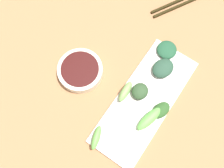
{
  "coord_description": "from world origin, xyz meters",
  "views": [
    {
      "loc": [
        0.09,
        -0.2,
        0.77
      ],
      "look_at": [
        -0.04,
        -0.02,
        0.05
      ],
      "focal_mm": 40.53,
      "sensor_mm": 36.0,
      "label": 1
    }
  ],
  "objects": [
    {
      "name": "tabletop",
      "position": [
        0.0,
        0.0,
        0.01
      ],
      "size": [
        2.1,
        2.1,
        0.02
      ],
      "primitive_type": "cube",
      "color": "#966A44",
      "rests_on": "ground"
    },
    {
      "name": "sauce_bowl",
      "position": [
        -0.14,
        -0.03,
        0.04
      ],
      "size": [
        0.14,
        0.14,
        0.03
      ],
      "color": "silver",
      "rests_on": "tabletop"
    },
    {
      "name": "serving_plate",
      "position": [
        0.07,
        -0.0,
        0.03
      ],
      "size": [
        0.15,
        0.39,
        0.01
      ],
      "primitive_type": "cube",
      "color": "silver",
      "rests_on": "tabletop"
    },
    {
      "name": "broccoli_leafy_0",
      "position": [
        0.06,
        0.11,
        0.05
      ],
      "size": [
        0.08,
        0.08,
        0.03
      ],
      "primitive_type": "ellipsoid",
      "rotation": [
        0.0,
        0.0,
        -0.29
      ],
      "color": "#254533",
      "rests_on": "serving_plate"
    },
    {
      "name": "broccoli_stalk_1",
      "position": [
        0.01,
        -0.01,
        0.05
      ],
      "size": [
        0.03,
        0.07,
        0.03
      ],
      "primitive_type": "ellipsoid",
      "rotation": [
        0.0,
        0.0,
        0.08
      ],
      "color": "#77A655",
      "rests_on": "serving_plate"
    },
    {
      "name": "broccoli_leafy_2",
      "position": [
        0.13,
        0.0,
        0.04
      ],
      "size": [
        0.06,
        0.07,
        0.02
      ],
      "primitive_type": "ellipsoid",
      "rotation": [
        0.0,
        0.0,
        -0.27
      ],
      "color": "#284E21",
      "rests_on": "serving_plate"
    },
    {
      "name": "broccoli_stalk_3",
      "position": [
        0.02,
        -0.17,
        0.05
      ],
      "size": [
        0.04,
        0.07,
        0.03
      ],
      "primitive_type": "ellipsoid",
      "rotation": [
        0.0,
        0.0,
        0.32
      ],
      "color": "#5FAE48",
      "rests_on": "serving_plate"
    },
    {
      "name": "broccoli_leafy_4",
      "position": [
        0.05,
        0.01,
        0.05
      ],
      "size": [
        0.05,
        0.06,
        0.03
      ],
      "primitive_type": "ellipsoid",
      "rotation": [
        0.0,
        0.0,
        0.08
      ],
      "color": "#2C4728",
      "rests_on": "serving_plate"
    },
    {
      "name": "broccoli_leafy_5",
      "position": [
        0.04,
        0.18,
        0.04
      ],
      "size": [
        0.07,
        0.07,
        0.02
      ],
      "primitive_type": "ellipsoid",
      "rotation": [
        0.0,
        0.0,
        0.16
      ],
      "color": "#1E4B30",
      "rests_on": "serving_plate"
    },
    {
      "name": "broccoli_stalk_6",
      "position": [
        0.11,
        -0.04,
        0.05
      ],
      "size": [
        0.05,
        0.1,
        0.03
      ],
      "primitive_type": "ellipsoid",
      "rotation": [
        0.0,
        0.0,
        -0.23
      ],
      "color": "#5FBC4A",
      "rests_on": "serving_plate"
    },
    {
      "name": "chopsticks",
      "position": [
        -0.01,
        0.37,
        0.02
      ],
      "size": [
        0.14,
        0.21,
        0.01
      ],
      "rotation": [
        0.0,
        0.0,
        -0.52
      ],
      "color": "black",
      "rests_on": "tabletop"
    }
  ]
}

